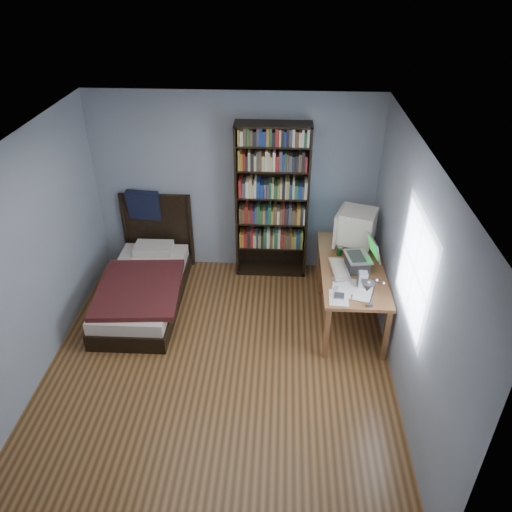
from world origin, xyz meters
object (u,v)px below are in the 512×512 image
object	(u,v)px
bookshelf	(272,203)
speaker	(363,280)
crt_monitor	(355,227)
laptop	(359,261)
bed	(144,283)
keyboard	(340,269)
desk_lamp	(368,288)
desk	(346,267)
soda_can	(339,251)

from	to	relation	value
bookshelf	speaker	bearing A→B (deg)	-52.39
crt_monitor	laptop	xyz separation A→B (m)	(0.01, -0.51, -0.18)
laptop	bed	size ratio (longest dim) A/B	0.21
crt_monitor	speaker	size ratio (longest dim) A/B	2.99
crt_monitor	bookshelf	size ratio (longest dim) A/B	0.27
speaker	bookshelf	bearing A→B (deg)	128.08
keyboard	bookshelf	distance (m)	1.39
laptop	keyboard	world-z (taller)	laptop
keyboard	speaker	bearing A→B (deg)	-61.18
crt_monitor	desk_lamp	world-z (taller)	desk_lamp
desk	bookshelf	size ratio (longest dim) A/B	0.77
desk	keyboard	bearing A→B (deg)	-105.85
desk_lamp	bed	distance (m)	3.07
crt_monitor	desk_lamp	distance (m)	1.62
keyboard	speaker	distance (m)	0.40
desk_lamp	soda_can	world-z (taller)	desk_lamp
crt_monitor	desk_lamp	bearing A→B (deg)	-92.59
desk	crt_monitor	bearing A→B (deg)	-14.38
keyboard	bed	bearing A→B (deg)	167.86
speaker	crt_monitor	bearing A→B (deg)	91.15
crt_monitor	speaker	xyz separation A→B (m)	(0.01, -0.87, -0.20)
laptop	speaker	bearing A→B (deg)	-90.35
bookshelf	crt_monitor	bearing A→B (deg)	-25.74
crt_monitor	bed	bearing A→B (deg)	-173.78
speaker	soda_can	world-z (taller)	speaker
keyboard	bookshelf	size ratio (longest dim) A/B	0.22
desk	laptop	size ratio (longest dim) A/B	3.89
desk	bed	xyz separation A→B (m)	(-2.61, -0.30, -0.16)
desk_lamp	bookshelf	world-z (taller)	bookshelf
desk	desk_lamp	size ratio (longest dim) A/B	2.67
laptop	keyboard	size ratio (longest dim) A/B	0.91
desk_lamp	bookshelf	bearing A→B (deg)	114.79
laptop	speaker	xyz separation A→B (m)	(-0.00, -0.36, -0.02)
speaker	bed	world-z (taller)	bed
keyboard	crt_monitor	bearing A→B (deg)	62.83
soda_can	bed	distance (m)	2.54
desk	speaker	world-z (taller)	speaker
crt_monitor	soda_can	bearing A→B (deg)	-133.18
laptop	desk_lamp	bearing A→B (deg)	-94.43
keyboard	soda_can	size ratio (longest dim) A/B	4.17
desk_lamp	bookshelf	xyz separation A→B (m)	(-0.97, 2.11, -0.15)
crt_monitor	keyboard	xyz separation A→B (m)	(-0.21, -0.55, -0.28)
crt_monitor	keyboard	distance (m)	0.65
crt_monitor	bed	distance (m)	2.79
laptop	soda_can	xyz separation A→B (m)	(-0.20, 0.31, -0.06)
laptop	soda_can	size ratio (longest dim) A/B	3.81
keyboard	speaker	size ratio (longest dim) A/B	2.43
keyboard	soda_can	bearing A→B (deg)	80.06
bookshelf	bed	world-z (taller)	bookshelf
desk	laptop	xyz separation A→B (m)	(0.06, -0.52, 0.43)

